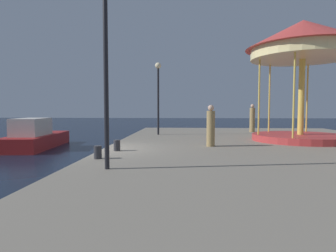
{
  "coord_description": "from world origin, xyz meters",
  "views": [
    {
      "loc": [
        3.13,
        -10.69,
        2.34
      ],
      "look_at": [
        2.37,
        2.51,
        1.53
      ],
      "focal_mm": 30.28,
      "sensor_mm": 36.0,
      "label": 1
    }
  ],
  "objects_px": {
    "carousel": "(303,50)",
    "bollard_north": "(117,145)",
    "motorboat_red": "(35,137)",
    "bollard_center": "(98,152)",
    "person_near_carousel": "(211,127)",
    "lamp_post_mid_promenade": "(106,45)",
    "person_far_corner": "(252,119)",
    "lamp_post_far_end": "(158,85)"
  },
  "relations": [
    {
      "from": "person_near_carousel",
      "to": "motorboat_red",
      "type": "bearing_deg",
      "value": 154.89
    },
    {
      "from": "carousel",
      "to": "person_far_corner",
      "type": "relative_size",
      "value": 3.1
    },
    {
      "from": "motorboat_red",
      "to": "lamp_post_mid_promenade",
      "type": "bearing_deg",
      "value": -53.23
    },
    {
      "from": "lamp_post_mid_promenade",
      "to": "lamp_post_far_end",
      "type": "height_order",
      "value": "lamp_post_mid_promenade"
    },
    {
      "from": "carousel",
      "to": "motorboat_red",
      "type": "bearing_deg",
      "value": 170.61
    },
    {
      "from": "carousel",
      "to": "lamp_post_mid_promenade",
      "type": "height_order",
      "value": "carousel"
    },
    {
      "from": "person_near_carousel",
      "to": "person_far_corner",
      "type": "xyz_separation_m",
      "value": [
        3.41,
        7.37,
        0.07
      ]
    },
    {
      "from": "person_far_corner",
      "to": "lamp_post_mid_promenade",
      "type": "bearing_deg",
      "value": -118.44
    },
    {
      "from": "lamp_post_mid_promenade",
      "to": "person_far_corner",
      "type": "height_order",
      "value": "lamp_post_mid_promenade"
    },
    {
      "from": "carousel",
      "to": "bollard_north",
      "type": "relative_size",
      "value": 14.25
    },
    {
      "from": "motorboat_red",
      "to": "lamp_post_mid_promenade",
      "type": "relative_size",
      "value": 1.28
    },
    {
      "from": "motorboat_red",
      "to": "carousel",
      "type": "xyz_separation_m",
      "value": [
        14.42,
        -2.38,
        4.44
      ]
    },
    {
      "from": "carousel",
      "to": "lamp_post_mid_promenade",
      "type": "distance_m",
      "value": 10.24
    },
    {
      "from": "motorboat_red",
      "to": "bollard_north",
      "type": "distance_m",
      "value": 8.84
    },
    {
      "from": "lamp_post_far_end",
      "to": "person_near_carousel",
      "type": "distance_m",
      "value": 6.12
    },
    {
      "from": "lamp_post_mid_promenade",
      "to": "bollard_north",
      "type": "height_order",
      "value": "lamp_post_mid_promenade"
    },
    {
      "from": "bollard_north",
      "to": "person_near_carousel",
      "type": "distance_m",
      "value": 3.87
    },
    {
      "from": "carousel",
      "to": "bollard_north",
      "type": "distance_m",
      "value": 9.75
    },
    {
      "from": "lamp_post_far_end",
      "to": "bollard_center",
      "type": "height_order",
      "value": "lamp_post_far_end"
    },
    {
      "from": "lamp_post_mid_promenade",
      "to": "person_far_corner",
      "type": "bearing_deg",
      "value": 61.56
    },
    {
      "from": "carousel",
      "to": "lamp_post_mid_promenade",
      "type": "xyz_separation_m",
      "value": [
        -7.54,
        -6.83,
        -1.17
      ]
    },
    {
      "from": "carousel",
      "to": "bollard_center",
      "type": "bearing_deg",
      "value": -146.88
    },
    {
      "from": "bollard_north",
      "to": "person_far_corner",
      "type": "relative_size",
      "value": 0.22
    },
    {
      "from": "bollard_north",
      "to": "lamp_post_mid_promenade",
      "type": "bearing_deg",
      "value": -80.97
    },
    {
      "from": "lamp_post_mid_promenade",
      "to": "bollard_center",
      "type": "distance_m",
      "value": 3.33
    },
    {
      "from": "lamp_post_mid_promenade",
      "to": "person_near_carousel",
      "type": "relative_size",
      "value": 2.72
    },
    {
      "from": "bollard_center",
      "to": "lamp_post_far_end",
      "type": "bearing_deg",
      "value": 82.25
    },
    {
      "from": "motorboat_red",
      "to": "bollard_north",
      "type": "height_order",
      "value": "motorboat_red"
    },
    {
      "from": "motorboat_red",
      "to": "lamp_post_far_end",
      "type": "relative_size",
      "value": 1.39
    },
    {
      "from": "lamp_post_far_end",
      "to": "bollard_north",
      "type": "distance_m",
      "value": 7.15
    },
    {
      "from": "lamp_post_mid_promenade",
      "to": "person_far_corner",
      "type": "xyz_separation_m",
      "value": [
        6.46,
        11.93,
        -2.25
      ]
    },
    {
      "from": "motorboat_red",
      "to": "bollard_center",
      "type": "xyz_separation_m",
      "value": [
        6.19,
        -7.76,
        0.35
      ]
    },
    {
      "from": "person_far_corner",
      "to": "bollard_center",
      "type": "bearing_deg",
      "value": -124.33
    },
    {
      "from": "carousel",
      "to": "lamp_post_far_end",
      "type": "distance_m",
      "value": 7.79
    },
    {
      "from": "carousel",
      "to": "lamp_post_far_end",
      "type": "xyz_separation_m",
      "value": [
        -7.12,
        2.84,
        -1.38
      ]
    },
    {
      "from": "bollard_center",
      "to": "person_near_carousel",
      "type": "height_order",
      "value": "person_near_carousel"
    },
    {
      "from": "bollard_north",
      "to": "person_far_corner",
      "type": "bearing_deg",
      "value": 51.76
    },
    {
      "from": "lamp_post_far_end",
      "to": "bollard_center",
      "type": "distance_m",
      "value": 8.72
    },
    {
      "from": "motorboat_red",
      "to": "lamp_post_far_end",
      "type": "height_order",
      "value": "lamp_post_far_end"
    },
    {
      "from": "bollard_north",
      "to": "person_near_carousel",
      "type": "bearing_deg",
      "value": 22.25
    },
    {
      "from": "person_near_carousel",
      "to": "person_far_corner",
      "type": "bearing_deg",
      "value": 65.18
    },
    {
      "from": "carousel",
      "to": "bollard_north",
      "type": "xyz_separation_m",
      "value": [
        -8.04,
        -3.72,
        -4.09
      ]
    }
  ]
}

